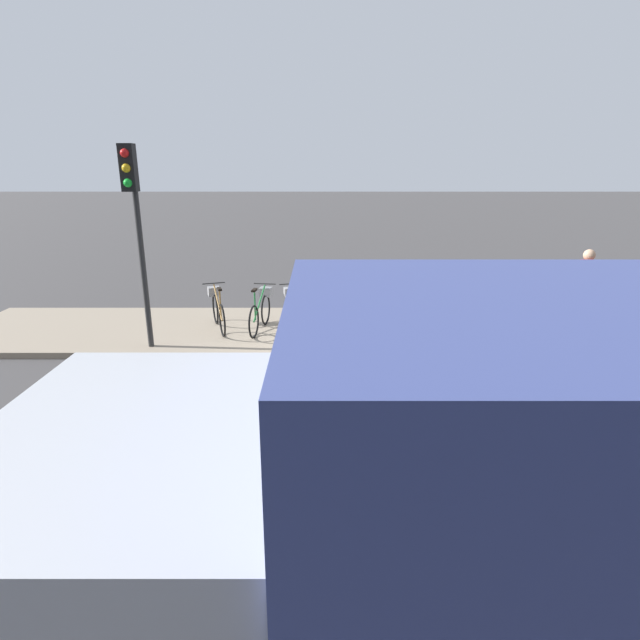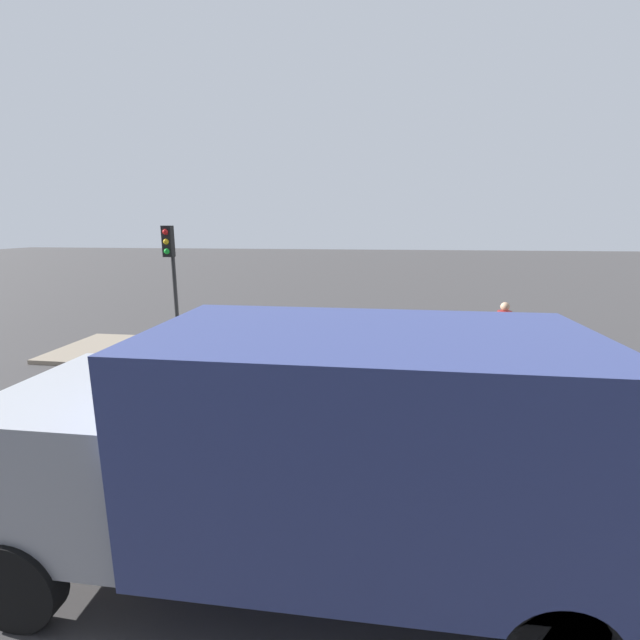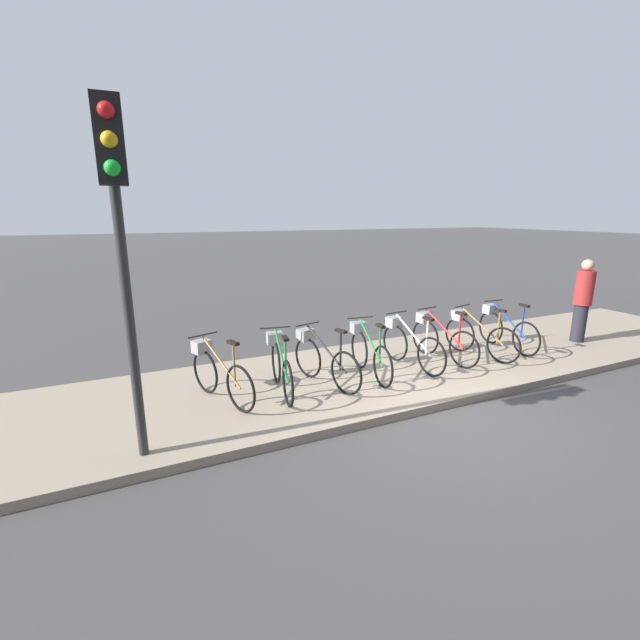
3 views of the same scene
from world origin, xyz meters
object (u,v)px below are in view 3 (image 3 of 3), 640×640
(parked_bicycle_0, at_px, (218,371))
(parked_bicycle_2, at_px, (322,357))
(parked_bicycle_5, at_px, (440,336))
(pedestrian, at_px, (583,299))
(parked_bicycle_6, at_px, (476,333))
(parked_bicycle_7, at_px, (504,327))
(parked_bicycle_4, at_px, (409,342))
(parked_bicycle_1, at_px, (280,363))
(parked_bicycle_3, at_px, (368,350))
(traffic_light, at_px, (117,213))

(parked_bicycle_0, xyz_separation_m, parked_bicycle_2, (1.55, -0.07, 0.00))
(parked_bicycle_5, height_order, pedestrian, pedestrian)
(parked_bicycle_0, distance_m, parked_bicycle_5, 3.92)
(parked_bicycle_0, relative_size, parked_bicycle_2, 0.98)
(parked_bicycle_5, bearing_deg, parked_bicycle_6, -8.58)
(parked_bicycle_0, height_order, parked_bicycle_7, same)
(parked_bicycle_4, distance_m, parked_bicycle_6, 1.46)
(parked_bicycle_0, xyz_separation_m, pedestrian, (7.22, -0.24, 0.45))
(parked_bicycle_1, xyz_separation_m, parked_bicycle_3, (1.49, 0.01, 0.00))
(parked_bicycle_4, bearing_deg, parked_bicycle_2, -177.43)
(traffic_light, bearing_deg, parked_bicycle_0, 48.25)
(pedestrian, height_order, traffic_light, traffic_light)
(traffic_light, bearing_deg, parked_bicycle_2, 22.93)
(parked_bicycle_6, bearing_deg, parked_bicycle_2, -179.58)
(parked_bicycle_2, bearing_deg, parked_bicycle_1, 179.85)
(parked_bicycle_4, xyz_separation_m, traffic_light, (-4.25, -1.17, 2.11))
(parked_bicycle_1, distance_m, parked_bicycle_2, 0.67)
(parked_bicycle_2, distance_m, pedestrian, 5.68)
(parked_bicycle_4, height_order, parked_bicycle_5, same)
(parked_bicycle_4, height_order, traffic_light, traffic_light)
(parked_bicycle_3, bearing_deg, pedestrian, -2.24)
(parked_bicycle_6, distance_m, parked_bicycle_7, 0.83)
(parked_bicycle_3, bearing_deg, parked_bicycle_6, 0.19)
(parked_bicycle_3, distance_m, parked_bicycle_5, 1.55)
(parked_bicycle_7, bearing_deg, pedestrian, -10.24)
(parked_bicycle_1, height_order, parked_bicycle_7, same)
(parked_bicycle_7, bearing_deg, parked_bicycle_1, -178.29)
(parked_bicycle_2, xyz_separation_m, parked_bicycle_6, (3.11, 0.02, 0.00))
(parked_bicycle_0, relative_size, parked_bicycle_5, 0.95)
(parked_bicycle_7, bearing_deg, parked_bicycle_0, -179.25)
(parked_bicycle_4, bearing_deg, parked_bicycle_3, -175.94)
(parked_bicycle_3, relative_size, traffic_light, 0.43)
(parked_bicycle_0, relative_size, traffic_light, 0.41)
(parked_bicycle_2, bearing_deg, parked_bicycle_3, 1.04)
(parked_bicycle_5, bearing_deg, parked_bicycle_3, -175.59)
(parked_bicycle_0, distance_m, parked_bicycle_1, 0.89)
(parked_bicycle_1, bearing_deg, parked_bicycle_7, 1.71)
(parked_bicycle_2, height_order, parked_bicycle_7, same)
(parked_bicycle_2, bearing_deg, traffic_light, -157.07)
(parked_bicycle_2, xyz_separation_m, parked_bicycle_4, (1.65, 0.07, 0.00))
(parked_bicycle_1, height_order, traffic_light, traffic_light)
(parked_bicycle_0, xyz_separation_m, traffic_light, (-1.04, -1.16, 2.11))
(parked_bicycle_0, xyz_separation_m, parked_bicycle_6, (4.66, -0.04, 0.00))
(parked_bicycle_3, relative_size, parked_bicycle_4, 1.00)
(pedestrian, bearing_deg, parked_bicycle_5, 174.64)
(parked_bicycle_3, bearing_deg, parked_bicycle_2, -178.96)
(parked_bicycle_2, xyz_separation_m, parked_bicycle_7, (3.93, 0.14, 0.00))
(parked_bicycle_2, bearing_deg, parked_bicycle_7, 2.02)
(parked_bicycle_7, xyz_separation_m, pedestrian, (1.74, -0.31, 0.45))
(pedestrian, bearing_deg, parked_bicycle_0, 178.08)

